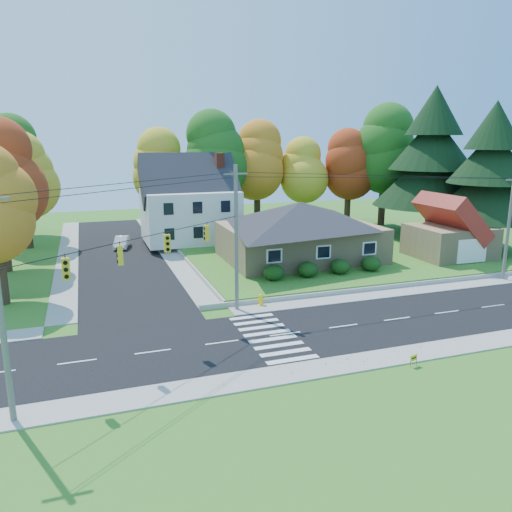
{
  "coord_description": "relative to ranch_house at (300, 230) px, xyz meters",
  "views": [
    {
      "loc": [
        -10.99,
        -26.38,
        11.63
      ],
      "look_at": [
        0.87,
        8.0,
        3.06
      ],
      "focal_mm": 35.0,
      "sensor_mm": 36.0,
      "label": 1
    }
  ],
  "objects": [
    {
      "name": "ground",
      "position": [
        -8.0,
        -16.0,
        -3.27
      ],
      "size": [
        120.0,
        120.0,
        0.0
      ],
      "primitive_type": "plane",
      "color": "#3D7923"
    },
    {
      "name": "road_main",
      "position": [
        -8.0,
        -16.0,
        -3.26
      ],
      "size": [
        90.0,
        8.0,
        0.02
      ],
      "primitive_type": "cube",
      "color": "black",
      "rests_on": "ground"
    },
    {
      "name": "road_cross",
      "position": [
        -16.0,
        10.0,
        -3.25
      ],
      "size": [
        8.0,
        44.0,
        0.02
      ],
      "primitive_type": "cube",
      "color": "black",
      "rests_on": "ground"
    },
    {
      "name": "sidewalk_north",
      "position": [
        -8.0,
        -11.0,
        -3.23
      ],
      "size": [
        90.0,
        2.0,
        0.08
      ],
      "primitive_type": "cube",
      "color": "#9C9A90",
      "rests_on": "ground"
    },
    {
      "name": "sidewalk_south",
      "position": [
        -8.0,
        -21.0,
        -3.23
      ],
      "size": [
        90.0,
        2.0,
        0.08
      ],
      "primitive_type": "cube",
      "color": "#9C9A90",
      "rests_on": "ground"
    },
    {
      "name": "lawn",
      "position": [
        5.0,
        5.0,
        -3.02
      ],
      "size": [
        30.0,
        30.0,
        0.5
      ],
      "primitive_type": "cube",
      "color": "#3D7923",
      "rests_on": "ground"
    },
    {
      "name": "ranch_house",
      "position": [
        0.0,
        0.0,
        0.0
      ],
      "size": [
        14.6,
        10.6,
        5.4
      ],
      "color": "tan",
      "rests_on": "lawn"
    },
    {
      "name": "colonial_house",
      "position": [
        -7.96,
        12.0,
        1.32
      ],
      "size": [
        10.4,
        8.4,
        9.6
      ],
      "color": "silver",
      "rests_on": "lawn"
    },
    {
      "name": "garage",
      "position": [
        14.0,
        -4.01,
        -0.42
      ],
      "size": [
        7.3,
        6.3,
        4.6
      ],
      "color": "tan",
      "rests_on": "lawn"
    },
    {
      "name": "hedge_row",
      "position": [
        -0.5,
        -6.2,
        -2.13
      ],
      "size": [
        10.7,
        1.7,
        1.27
      ],
      "color": "#163A10",
      "rests_on": "lawn"
    },
    {
      "name": "traffic_infrastructure",
      "position": [
        -8.15,
        -14.65,
        1.88
      ],
      "size": [
        38.1,
        10.66,
        10.0
      ],
      "color": "#666059",
      "rests_on": "ground"
    },
    {
      "name": "tree_lot_0",
      "position": [
        -10.0,
        18.0,
        5.04
      ],
      "size": [
        6.72,
        6.72,
        12.51
      ],
      "color": "#3F2A19",
      "rests_on": "lawn"
    },
    {
      "name": "tree_lot_1",
      "position": [
        -4.0,
        17.0,
        6.35
      ],
      "size": [
        7.84,
        7.84,
        14.6
      ],
      "color": "#3F2A19",
      "rests_on": "lawn"
    },
    {
      "name": "tree_lot_2",
      "position": [
        2.0,
        18.0,
        5.7
      ],
      "size": [
        7.28,
        7.28,
        13.56
      ],
      "color": "#3F2A19",
      "rests_on": "lawn"
    },
    {
      "name": "tree_lot_3",
      "position": [
        8.0,
        17.0,
        4.39
      ],
      "size": [
        6.16,
        6.16,
        11.47
      ],
      "color": "#3F2A19",
      "rests_on": "lawn"
    },
    {
      "name": "tree_lot_4",
      "position": [
        14.0,
        16.0,
        5.04
      ],
      "size": [
        6.72,
        6.72,
        12.51
      ],
      "color": "#3F2A19",
      "rests_on": "lawn"
    },
    {
      "name": "tree_lot_5",
      "position": [
        18.0,
        14.0,
        7.0
      ],
      "size": [
        8.4,
        8.4,
        15.64
      ],
      "color": "#3F2A19",
      "rests_on": "lawn"
    },
    {
      "name": "conifer_east_a",
      "position": [
        19.0,
        6.0,
        6.12
      ],
      "size": [
        12.8,
        12.8,
        16.96
      ],
      "color": "#3F2A19",
      "rests_on": "lawn"
    },
    {
      "name": "conifer_east_b",
      "position": [
        20.0,
        -2.0,
        5.01
      ],
      "size": [
        11.2,
        11.2,
        14.84
      ],
      "color": "#3F2A19",
      "rests_on": "lawn"
    },
    {
      "name": "tree_west_2",
      "position": [
        -25.0,
        16.0,
        4.54
      ],
      "size": [
        6.72,
        6.72,
        12.51
      ],
      "color": "#3F2A19",
      "rests_on": "ground"
    },
    {
      "name": "tree_west_3",
      "position": [
        -27.0,
        24.0,
        5.85
      ],
      "size": [
        7.84,
        7.84,
        14.6
      ],
      "color": "#3F2A19",
      "rests_on": "ground"
    },
    {
      "name": "white_car",
      "position": [
        -15.5,
        12.61,
        -2.61
      ],
      "size": [
        2.08,
        4.02,
        1.26
      ],
      "primitive_type": "imported",
      "rotation": [
        0.0,
        0.0,
        -0.2
      ],
      "color": "silver",
      "rests_on": "road_cross"
    },
    {
      "name": "fire_hydrant",
      "position": [
        -7.63,
        -10.52,
        -2.85
      ],
      "size": [
        0.5,
        0.39,
        0.88
      ],
      "color": "yellow",
      "rests_on": "ground"
    },
    {
      "name": "yard_sign",
      "position": [
        -3.32,
        -22.27,
        -2.81
      ],
      "size": [
        0.5,
        0.18,
        0.65
      ],
      "color": "black",
      "rests_on": "ground"
    }
  ]
}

